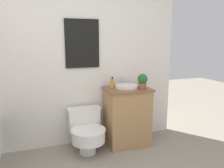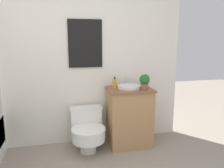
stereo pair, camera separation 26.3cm
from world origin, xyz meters
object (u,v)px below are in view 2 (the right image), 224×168
toilet (88,129)px  sink (129,87)px  soap_bottle (115,83)px  potted_plant (145,81)px

toilet → sink: bearing=6.2°
toilet → sink: (0.58, 0.06, 0.53)m
soap_bottle → potted_plant: size_ratio=0.74×
toilet → soap_bottle: (0.39, 0.12, 0.58)m
soap_bottle → potted_plant: potted_plant is taller
toilet → sink: 0.79m
soap_bottle → toilet: bearing=-162.7°
toilet → potted_plant: (0.74, -0.08, 0.62)m
toilet → soap_bottle: bearing=17.3°
soap_bottle → potted_plant: (0.35, -0.20, 0.05)m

